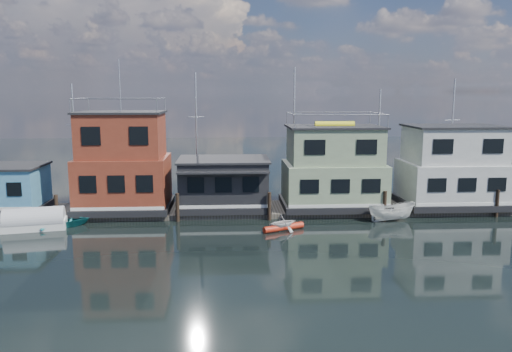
{
  "coord_description": "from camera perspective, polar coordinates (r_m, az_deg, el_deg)",
  "views": [
    {
      "loc": [
        -0.14,
        -27.97,
        9.79
      ],
      "look_at": [
        2.13,
        12.0,
        3.0
      ],
      "focal_mm": 35.0,
      "sensor_mm": 36.0,
      "label": 1
    }
  ],
  "objects": [
    {
      "name": "houseboat_white",
      "position": [
        44.54,
        21.52,
        0.88
      ],
      "size": [
        8.4,
        5.9,
        6.66
      ],
      "color": "black",
      "rests_on": "dock"
    },
    {
      "name": "houseboat_blue",
      "position": [
        44.43,
        -26.91,
        -1.26
      ],
      "size": [
        6.4,
        4.9,
        3.66
      ],
      "color": "black",
      "rests_on": "dock"
    },
    {
      "name": "dinghy_white",
      "position": [
        35.75,
        3.08,
        -5.31
      ],
      "size": [
        2.86,
        2.73,
        1.17
      ],
      "primitive_type": "imported",
      "rotation": [
        0.0,
        0.0,
        2.05
      ],
      "color": "silver",
      "rests_on": "ground"
    },
    {
      "name": "motorboat",
      "position": [
        39.55,
        15.25,
        -3.98
      ],
      "size": [
        3.86,
        1.81,
        1.44
      ],
      "primitive_type": "imported",
      "rotation": [
        0.0,
        0.0,
        1.68
      ],
      "color": "silver",
      "rests_on": "ground"
    },
    {
      "name": "ground",
      "position": [
        29.63,
        -2.85,
        -9.68
      ],
      "size": [
        160.0,
        160.0,
        0.0
      ],
      "primitive_type": "plane",
      "color": "black",
      "rests_on": "ground"
    },
    {
      "name": "houseboat_green",
      "position": [
        41.36,
        8.84,
        0.83
      ],
      "size": [
        8.4,
        5.9,
        7.03
      ],
      "color": "black",
      "rests_on": "dock"
    },
    {
      "name": "houseboat_dark",
      "position": [
        40.63,
        -3.71,
        -0.85
      ],
      "size": [
        7.4,
        6.1,
        4.06
      ],
      "color": "black",
      "rests_on": "dock"
    },
    {
      "name": "red_kayak",
      "position": [
        35.77,
        3.17,
        -5.89
      ],
      "size": [
        3.07,
        1.76,
        0.47
      ],
      "primitive_type": "cylinder",
      "rotation": [
        0.0,
        1.57,
        0.44
      ],
      "color": "red",
      "rests_on": "ground"
    },
    {
      "name": "background_masts",
      "position": [
        46.42,
        2.82,
        4.38
      ],
      "size": [
        36.4,
        0.16,
        12.0
      ],
      "color": "silver",
      "rests_on": "ground"
    },
    {
      "name": "dock",
      "position": [
        41.1,
        -2.98,
        -3.88
      ],
      "size": [
        48.0,
        5.0,
        0.4
      ],
      "primitive_type": "cube",
      "color": "#595147",
      "rests_on": "ground"
    },
    {
      "name": "houseboat_red",
      "position": [
        41.23,
        -14.93,
        1.37
      ],
      "size": [
        7.4,
        5.9,
        11.86
      ],
      "color": "black",
      "rests_on": "dock"
    },
    {
      "name": "dinghy_teal",
      "position": [
        39.46,
        -21.32,
        -4.81
      ],
      "size": [
        4.42,
        3.6,
        0.8
      ],
      "primitive_type": "imported",
      "rotation": [
        0.0,
        0.0,
        1.81
      ],
      "color": "teal",
      "rests_on": "ground"
    },
    {
      "name": "pilings",
      "position": [
        38.17,
        -3.47,
        -3.55
      ],
      "size": [
        42.28,
        0.28,
        2.2
      ],
      "color": "#2D2116",
      "rests_on": "ground"
    },
    {
      "name": "tarp_runabout",
      "position": [
        39.23,
        -24.0,
        -4.7
      ],
      "size": [
        4.52,
        2.51,
        1.73
      ],
      "rotation": [
        0.0,
        0.0,
        0.2
      ],
      "color": "silver",
      "rests_on": "ground"
    }
  ]
}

